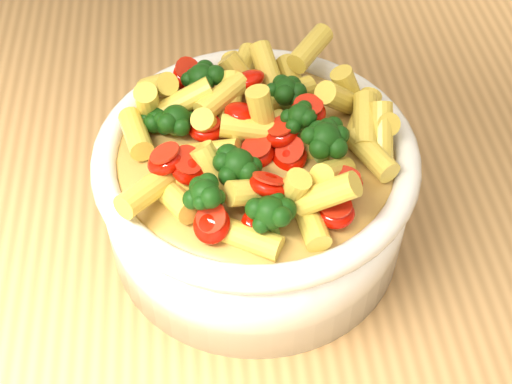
{
  "coord_description": "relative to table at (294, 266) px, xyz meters",
  "views": [
    {
      "loc": [
        -0.07,
        -0.38,
        1.33
      ],
      "look_at": [
        -0.04,
        -0.04,
        0.95
      ],
      "focal_mm": 50.0,
      "sensor_mm": 36.0,
      "label": 1
    }
  ],
  "objects": [
    {
      "name": "table",
      "position": [
        0.0,
        0.0,
        0.0
      ],
      "size": [
        1.2,
        0.8,
        0.9
      ],
      "color": "tan",
      "rests_on": "ground"
    },
    {
      "name": "serving_bowl",
      "position": [
        -0.04,
        -0.04,
        0.15
      ],
      "size": [
        0.22,
        0.22,
        0.1
      ],
      "color": "white",
      "rests_on": "table"
    },
    {
      "name": "pasta_salad",
      "position": [
        -0.04,
        -0.04,
        0.21
      ],
      "size": [
        0.18,
        0.18,
        0.04
      ],
      "color": "#F4D64D",
      "rests_on": "serving_bowl"
    }
  ]
}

